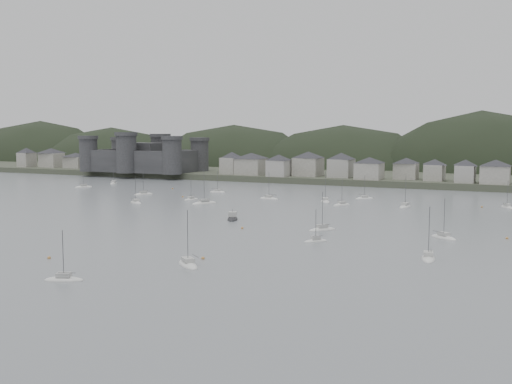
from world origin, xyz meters
The scene contains 9 objects.
ground centered at (0.00, 0.00, 0.00)m, with size 900.00×900.00×0.00m, color slate.
far_shore_land centered at (0.00, 295.00, 1.50)m, with size 900.00×250.00×3.00m, color #383D2D.
forested_ridge centered at (4.83, 269.40, -11.28)m, with size 851.55×103.94×102.57m.
castle centered at (-120.00, 179.80, 10.96)m, with size 66.00×43.00×20.00m.
waterfront_town centered at (50.59, 183.34, 8.66)m, with size 451.48×28.46×12.92m.
sailboat_lead centered at (20.76, 100.07, 0.18)m, with size 5.86×7.48×10.06m.
moored_fleet centered at (-21.41, 60.80, 0.18)m, with size 239.76×163.42×13.52m.
motor_launch_far centered at (2.32, 54.40, 0.29)m, with size 5.91×8.57×3.93m.
mooring_buoys centered at (-1.44, 56.54, 0.15)m, with size 148.11×132.48×0.70m.
Camera 1 is at (80.80, -94.75, 25.16)m, focal length 41.54 mm.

